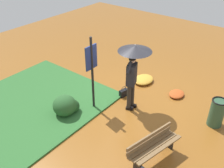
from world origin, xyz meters
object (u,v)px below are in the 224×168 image
person_with_umbrella (133,61)px  park_bench (154,148)px  info_sign_post (92,66)px  handbag (124,93)px  trash_bin (217,113)px

person_with_umbrella → park_bench: person_with_umbrella is taller
info_sign_post → handbag: bearing=-19.3°
info_sign_post → person_with_umbrella: bearing=-49.1°
handbag → trash_bin: bearing=-81.3°
handbag → trash_bin: (0.43, -2.83, 0.29)m
person_with_umbrella → trash_bin: bearing=-72.5°
info_sign_post → handbag: (1.06, -0.37, -1.32)m
park_bench → trash_bin: trash_bin is taller
info_sign_post → handbag: info_sign_post is taller
park_bench → person_with_umbrella: bearing=47.7°
handbag → park_bench: (-1.76, -2.12, 0.28)m
person_with_umbrella → info_sign_post: info_sign_post is taller
person_with_umbrella → park_bench: bearing=-132.3°
trash_bin → info_sign_post: bearing=115.0°
person_with_umbrella → handbag: size_ratio=5.53×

